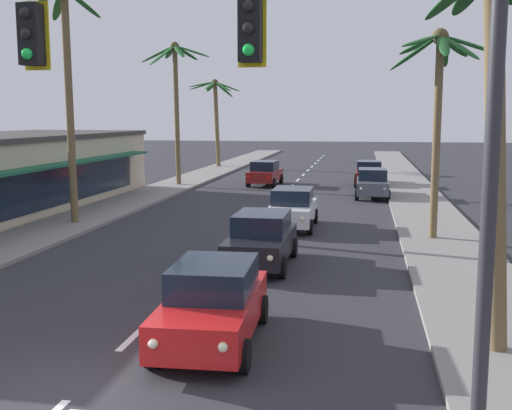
{
  "coord_description": "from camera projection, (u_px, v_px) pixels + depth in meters",
  "views": [
    {
      "loc": [
        4.77,
        -9.25,
        4.68
      ],
      "look_at": [
        1.81,
        8.0,
        2.2
      ],
      "focal_mm": 43.85,
      "sensor_mm": 36.0,
      "label": 1
    }
  ],
  "objects": [
    {
      "name": "sedan_fifth_in_queue",
      "position": [
        292.0,
        208.0,
        26.38
      ],
      "size": [
        1.96,
        4.46,
        1.68
      ],
      "color": "silver",
      "rests_on": "ground"
    },
    {
      "name": "sidewalk_right",
      "position": [
        429.0,
        218.0,
        28.68
      ],
      "size": [
        3.2,
        110.0,
        0.14
      ],
      "primitive_type": "cube",
      "color": "gray",
      "rests_on": "ground"
    },
    {
      "name": "palm_right_second",
      "position": [
        439.0,
        79.0,
        22.86
      ],
      "size": [
        3.9,
        3.94,
        7.86
      ],
      "color": "brown",
      "rests_on": "ground"
    },
    {
      "name": "sidewalk_left",
      "position": [
        108.0,
        209.0,
        31.3
      ],
      "size": [
        3.2,
        110.0,
        0.14
      ],
      "primitive_type": "cube",
      "color": "gray",
      "rests_on": "ground"
    },
    {
      "name": "sedan_third_in_queue",
      "position": [
        261.0,
        239.0,
        19.69
      ],
      "size": [
        1.97,
        4.46,
        1.68
      ],
      "color": "black",
      "rests_on": "ground"
    },
    {
      "name": "sedan_parked_mid_kerb",
      "position": [
        369.0,
        173.0,
        42.68
      ],
      "size": [
        1.98,
        4.46,
        1.68
      ],
      "color": "maroon",
      "rests_on": "ground"
    },
    {
      "name": "palm_right_nearest",
      "position": [
        494.0,
        82.0,
        11.64
      ],
      "size": [
        2.91,
        3.14,
        7.74
      ],
      "color": "brown",
      "rests_on": "ground"
    },
    {
      "name": "palm_left_third",
      "position": [
        176.0,
        83.0,
        41.49
      ],
      "size": [
        4.85,
        4.55,
        9.57
      ],
      "color": "brown",
      "rests_on": "ground"
    },
    {
      "name": "lane_markings",
      "position": [
        268.0,
        218.0,
        29.04
      ],
      "size": [
        4.28,
        86.51,
        0.01
      ],
      "color": "silver",
      "rests_on": "ground"
    },
    {
      "name": "palm_left_farthest",
      "position": [
        215.0,
        104.0,
        57.09
      ],
      "size": [
        4.77,
        4.59,
        8.07
      ],
      "color": "brown",
      "rests_on": "ground"
    },
    {
      "name": "palm_left_second",
      "position": [
        67.0,
        59.0,
        26.18
      ],
      "size": [
        3.72,
        3.22,
        10.19
      ],
      "color": "brown",
      "rests_on": "ground"
    },
    {
      "name": "ground_plane",
      "position": [
        69.0,
        398.0,
        10.48
      ],
      "size": [
        220.0,
        220.0,
        0.0
      ],
      "primitive_type": "plane",
      "color": "#2D2D33"
    },
    {
      "name": "sedan_lead_at_stop_bar",
      "position": [
        213.0,
        303.0,
        12.95
      ],
      "size": [
        2.08,
        4.5,
        1.68
      ],
      "color": "red",
      "rests_on": "ground"
    },
    {
      "name": "traffic_signal_mast",
      "position": [
        265.0,
        79.0,
        9.01
      ],
      "size": [
        10.28,
        0.41,
        7.45
      ],
      "color": "#2D2D33",
      "rests_on": "ground"
    },
    {
      "name": "sedan_parked_nearest_kerb",
      "position": [
        372.0,
        183.0,
        36.31
      ],
      "size": [
        1.96,
        4.46,
        1.68
      ],
      "color": "#4C515B",
      "rests_on": "ground"
    },
    {
      "name": "sedan_oncoming_far",
      "position": [
        265.0,
        173.0,
        42.8
      ],
      "size": [
        2.1,
        4.51,
        1.68
      ],
      "color": "maroon",
      "rests_on": "ground"
    }
  ]
}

